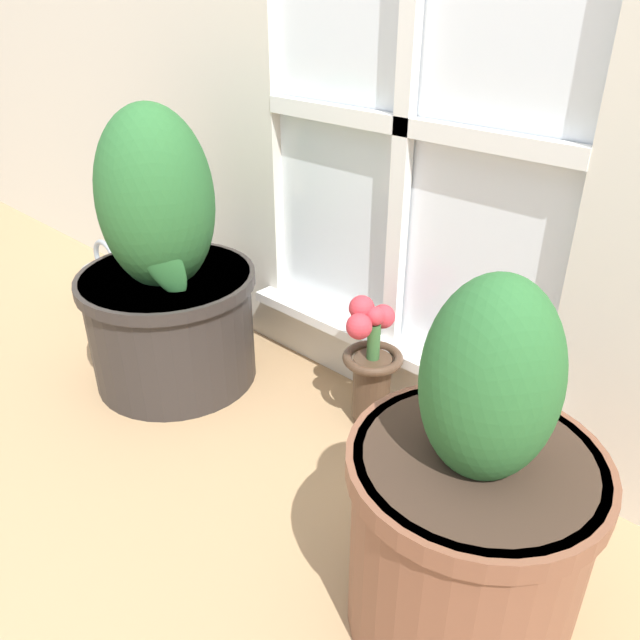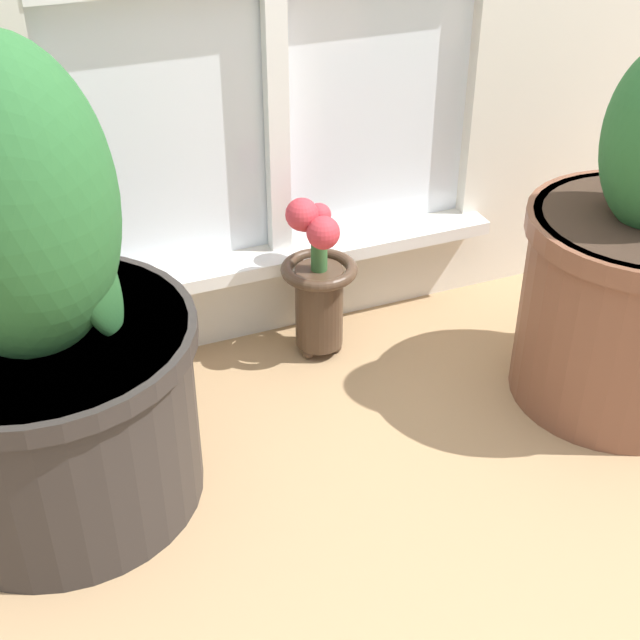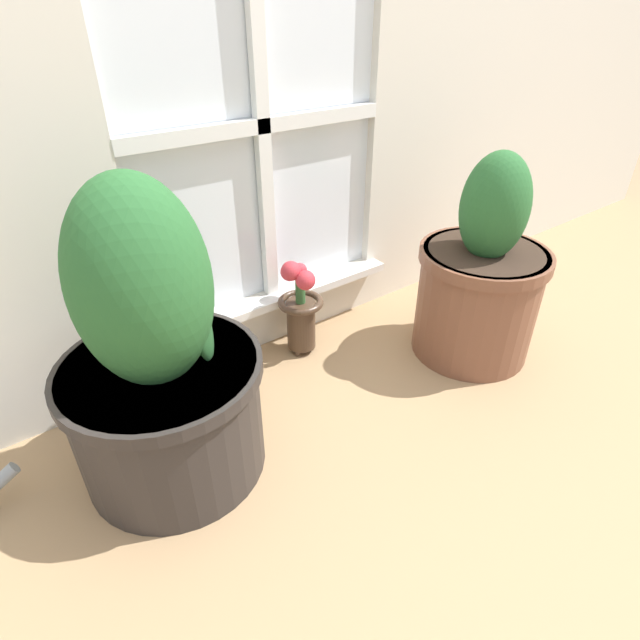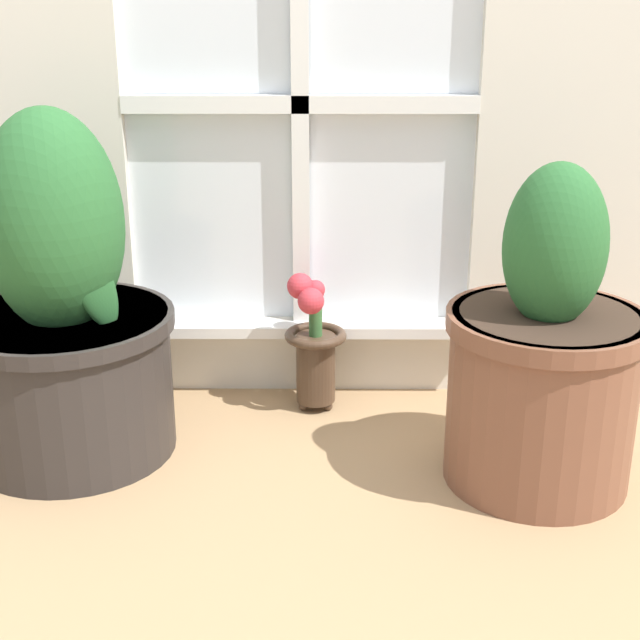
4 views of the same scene
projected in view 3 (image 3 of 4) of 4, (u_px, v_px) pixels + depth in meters
ground_plane at (389, 435)px, 1.21m from camera, size 10.00×10.00×0.00m
potted_plant_left at (160, 370)px, 1.00m from camera, size 0.41×0.41×0.66m
potted_plant_right at (480, 282)px, 1.39m from camera, size 0.35×0.35×0.59m
flower_vase at (300, 307)px, 1.42m from camera, size 0.13×0.13×0.31m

